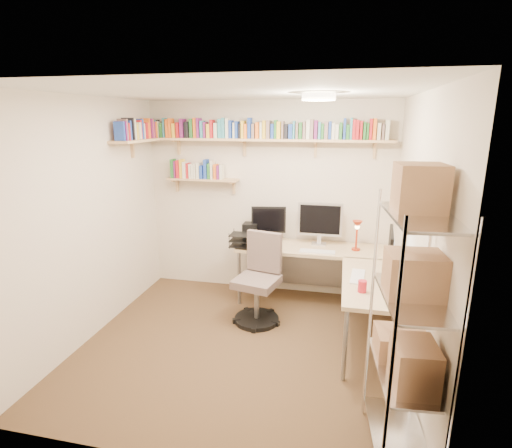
{
  "coord_description": "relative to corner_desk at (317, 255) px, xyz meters",
  "views": [
    {
      "loc": [
        0.95,
        -3.55,
        2.28
      ],
      "look_at": [
        0.05,
        0.55,
        1.16
      ],
      "focal_mm": 28.0,
      "sensor_mm": 36.0,
      "label": 1
    }
  ],
  "objects": [
    {
      "name": "wire_rack",
      "position": [
        0.72,
        -2.02,
        0.44
      ],
      "size": [
        0.45,
        0.81,
        2.01
      ],
      "rotation": [
        0.0,
        0.0,
        0.09
      ],
      "color": "silver",
      "rests_on": "ground"
    },
    {
      "name": "room_shell",
      "position": [
        -0.69,
        -0.94,
        0.82
      ],
      "size": [
        3.24,
        3.04,
        2.52
      ],
      "color": "beige",
      "rests_on": "ground"
    },
    {
      "name": "corner_desk",
      "position": [
        0.0,
        0.0,
        0.0
      ],
      "size": [
        1.96,
        1.87,
        1.27
      ],
      "color": "tan",
      "rests_on": "ground"
    },
    {
      "name": "wall_shelves",
      "position": [
        -1.13,
        0.36,
        1.3
      ],
      "size": [
        3.12,
        1.09,
        0.8
      ],
      "color": "tan",
      "rests_on": "ground"
    },
    {
      "name": "office_chair",
      "position": [
        -0.62,
        -0.35,
        -0.3
      ],
      "size": [
        0.55,
        0.56,
        1.03
      ],
      "rotation": [
        0.0,
        0.0,
        -0.23
      ],
      "color": "black",
      "rests_on": "ground"
    },
    {
      "name": "ground",
      "position": [
        -0.7,
        -0.94,
        -0.73
      ],
      "size": [
        3.2,
        3.2,
        0.0
      ],
      "primitive_type": "plane",
      "color": "#402F1B",
      "rests_on": "ground"
    }
  ]
}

